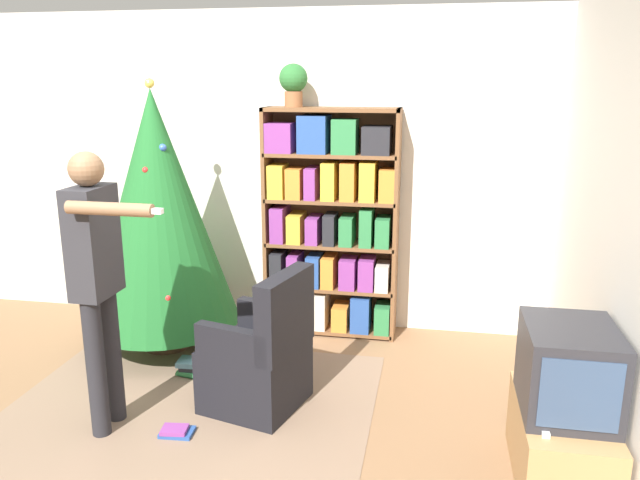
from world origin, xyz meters
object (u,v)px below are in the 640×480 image
(bookshelf, at_px, (331,224))
(standing_person, at_px, (97,270))
(armchair, at_px, (260,360))
(television, at_px, (568,369))
(potted_plant, at_px, (293,82))
(christmas_tree, at_px, (158,210))

(bookshelf, xyz_separation_m, standing_person, (-1.07, -1.71, 0.08))
(bookshelf, bearing_deg, standing_person, -121.90)
(armchair, xyz_separation_m, standing_person, (-0.84, -0.41, 0.67))
(television, bearing_deg, standing_person, 178.81)
(bookshelf, height_order, television, bookshelf)
(television, bearing_deg, bookshelf, 130.70)
(bookshelf, relative_size, armchair, 2.00)
(bookshelf, distance_m, potted_plant, 1.15)
(bookshelf, bearing_deg, potted_plant, 178.15)
(armchair, bearing_deg, television, 89.92)
(bookshelf, bearing_deg, television, -49.30)
(standing_person, bearing_deg, potted_plant, 157.10)
(christmas_tree, distance_m, potted_plant, 1.43)
(television, xyz_separation_m, christmas_tree, (-2.74, 1.22, 0.47))
(christmas_tree, relative_size, armchair, 2.24)
(bookshelf, relative_size, potted_plant, 5.60)
(television, relative_size, standing_person, 0.33)
(television, height_order, christmas_tree, christmas_tree)
(armchair, height_order, potted_plant, potted_plant)
(bookshelf, height_order, armchair, bookshelf)
(bookshelf, xyz_separation_m, armchair, (-0.23, -1.31, -0.60))
(christmas_tree, bearing_deg, bookshelf, 24.10)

